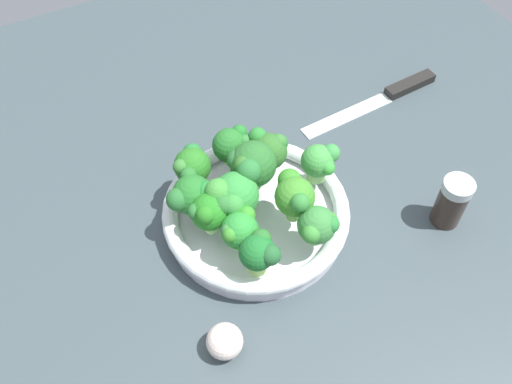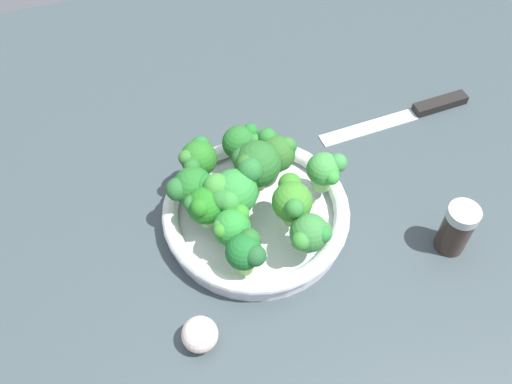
{
  "view_description": "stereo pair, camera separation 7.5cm",
  "coord_description": "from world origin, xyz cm",
  "px_view_note": "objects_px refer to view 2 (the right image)",
  "views": [
    {
      "loc": [
        -22.29,
        -38.61,
        66.56
      ],
      "look_at": [
        -0.58,
        1.59,
        7.07
      ],
      "focal_mm": 39.63,
      "sensor_mm": 36.0,
      "label": 1
    },
    {
      "loc": [
        -15.43,
        -41.62,
        66.56
      ],
      "look_at": [
        -0.58,
        1.59,
        7.07
      ],
      "focal_mm": 39.63,
      "sensor_mm": 36.0,
      "label": 2
    }
  ],
  "objects_px": {
    "broccoli_floret_2": "(255,165)",
    "knife": "(415,112)",
    "bowl": "(256,214)",
    "broccoli_floret_8": "(243,142)",
    "broccoli_floret_10": "(325,170)",
    "garlic_bulb": "(200,334)",
    "broccoli_floret_0": "(198,158)",
    "broccoli_floret_7": "(193,186)",
    "broccoli_floret_3": "(231,227)",
    "broccoli_floret_6": "(277,151)",
    "broccoli_floret_11": "(206,205)",
    "broccoli_floret_1": "(232,193)",
    "broccoli_floret_5": "(246,252)",
    "broccoli_floret_4": "(292,200)",
    "pepper_shaker": "(457,228)",
    "broccoli_floret_9": "(310,234)"
  },
  "relations": [
    {
      "from": "broccoli_floret_7",
      "to": "broccoli_floret_10",
      "type": "height_order",
      "value": "broccoli_floret_7"
    },
    {
      "from": "garlic_bulb",
      "to": "broccoli_floret_3",
      "type": "bearing_deg",
      "value": 54.18
    },
    {
      "from": "broccoli_floret_0",
      "to": "broccoli_floret_2",
      "type": "xyz_separation_m",
      "value": [
        0.07,
        -0.05,
        0.01
      ]
    },
    {
      "from": "bowl",
      "to": "knife",
      "type": "xyz_separation_m",
      "value": [
        0.32,
        0.12,
        -0.02
      ]
    },
    {
      "from": "broccoli_floret_7",
      "to": "broccoli_floret_10",
      "type": "bearing_deg",
      "value": -9.38
    },
    {
      "from": "broccoli_floret_2",
      "to": "broccoli_floret_6",
      "type": "distance_m",
      "value": 0.05
    },
    {
      "from": "broccoli_floret_1",
      "to": "broccoli_floret_10",
      "type": "relative_size",
      "value": 1.22
    },
    {
      "from": "broccoli_floret_5",
      "to": "knife",
      "type": "xyz_separation_m",
      "value": [
        0.36,
        0.21,
        -0.07
      ]
    },
    {
      "from": "broccoli_floret_4",
      "to": "bowl",
      "type": "bearing_deg",
      "value": 133.15
    },
    {
      "from": "broccoli_floret_8",
      "to": "broccoli_floret_11",
      "type": "height_order",
      "value": "broccoli_floret_11"
    },
    {
      "from": "broccoli_floret_0",
      "to": "garlic_bulb",
      "type": "height_order",
      "value": "broccoli_floret_0"
    },
    {
      "from": "broccoli_floret_9",
      "to": "broccoli_floret_11",
      "type": "relative_size",
      "value": 0.9
    },
    {
      "from": "broccoli_floret_8",
      "to": "broccoli_floret_10",
      "type": "height_order",
      "value": "broccoli_floret_10"
    },
    {
      "from": "broccoli_floret_3",
      "to": "broccoli_floret_2",
      "type": "bearing_deg",
      "value": 52.91
    },
    {
      "from": "bowl",
      "to": "broccoli_floret_3",
      "type": "distance_m",
      "value": 0.09
    },
    {
      "from": "broccoli_floret_0",
      "to": "knife",
      "type": "xyz_separation_m",
      "value": [
        0.38,
        0.04,
        -0.07
      ]
    },
    {
      "from": "broccoli_floret_4",
      "to": "broccoli_floret_7",
      "type": "distance_m",
      "value": 0.13
    },
    {
      "from": "broccoli_floret_11",
      "to": "broccoli_floret_1",
      "type": "bearing_deg",
      "value": 13.28
    },
    {
      "from": "broccoli_floret_2",
      "to": "bowl",
      "type": "bearing_deg",
      "value": -106.93
    },
    {
      "from": "bowl",
      "to": "broccoli_floret_5",
      "type": "distance_m",
      "value": 0.11
    },
    {
      "from": "broccoli_floret_4",
      "to": "garlic_bulb",
      "type": "height_order",
      "value": "broccoli_floret_4"
    },
    {
      "from": "broccoli_floret_1",
      "to": "broccoli_floret_8",
      "type": "xyz_separation_m",
      "value": [
        0.04,
        0.09,
        -0.01
      ]
    },
    {
      "from": "broccoli_floret_0",
      "to": "knife",
      "type": "height_order",
      "value": "broccoli_floret_0"
    },
    {
      "from": "broccoli_floret_2",
      "to": "broccoli_floret_10",
      "type": "xyz_separation_m",
      "value": [
        0.09,
        -0.03,
        -0.01
      ]
    },
    {
      "from": "broccoli_floret_7",
      "to": "broccoli_floret_11",
      "type": "bearing_deg",
      "value": -78.86
    },
    {
      "from": "bowl",
      "to": "broccoli_floret_8",
      "type": "height_order",
      "value": "broccoli_floret_8"
    },
    {
      "from": "broccoli_floret_10",
      "to": "garlic_bulb",
      "type": "distance_m",
      "value": 0.27
    },
    {
      "from": "broccoli_floret_3",
      "to": "broccoli_floret_6",
      "type": "xyz_separation_m",
      "value": [
        0.1,
        0.1,
        0.0
      ]
    },
    {
      "from": "broccoli_floret_6",
      "to": "broccoli_floret_10",
      "type": "relative_size",
      "value": 1.04
    },
    {
      "from": "broccoli_floret_8",
      "to": "broccoli_floret_3",
      "type": "bearing_deg",
      "value": -113.91
    },
    {
      "from": "broccoli_floret_1",
      "to": "knife",
      "type": "height_order",
      "value": "broccoli_floret_1"
    },
    {
      "from": "broccoli_floret_4",
      "to": "pepper_shaker",
      "type": "height_order",
      "value": "broccoli_floret_4"
    },
    {
      "from": "broccoli_floret_1",
      "to": "knife",
      "type": "bearing_deg",
      "value": 18.62
    },
    {
      "from": "broccoli_floret_1",
      "to": "broccoli_floret_5",
      "type": "distance_m",
      "value": 0.09
    },
    {
      "from": "broccoli_floret_3",
      "to": "garlic_bulb",
      "type": "height_order",
      "value": "broccoli_floret_3"
    },
    {
      "from": "broccoli_floret_11",
      "to": "broccoli_floret_4",
      "type": "bearing_deg",
      "value": -16.12
    },
    {
      "from": "broccoli_floret_0",
      "to": "broccoli_floret_10",
      "type": "xyz_separation_m",
      "value": [
        0.16,
        -0.08,
        -0.0
      ]
    },
    {
      "from": "broccoli_floret_0",
      "to": "broccoli_floret_8",
      "type": "distance_m",
      "value": 0.07
    },
    {
      "from": "knife",
      "to": "broccoli_floret_4",
      "type": "bearing_deg",
      "value": -150.88
    },
    {
      "from": "broccoli_floret_5",
      "to": "broccoli_floret_6",
      "type": "xyz_separation_m",
      "value": [
        0.09,
        0.14,
        -0.0
      ]
    },
    {
      "from": "broccoli_floret_2",
      "to": "broccoli_floret_10",
      "type": "bearing_deg",
      "value": -17.69
    },
    {
      "from": "broccoli_floret_6",
      "to": "broccoli_floret_11",
      "type": "relative_size",
      "value": 0.95
    },
    {
      "from": "broccoli_floret_10",
      "to": "broccoli_floret_4",
      "type": "bearing_deg",
      "value": -148.11
    },
    {
      "from": "broccoli_floret_10",
      "to": "broccoli_floret_5",
      "type": "bearing_deg",
      "value": -147.82
    },
    {
      "from": "knife",
      "to": "garlic_bulb",
      "type": "height_order",
      "value": "garlic_bulb"
    },
    {
      "from": "broccoli_floret_6",
      "to": "broccoli_floret_0",
      "type": "bearing_deg",
      "value": 167.21
    },
    {
      "from": "broccoli_floret_7",
      "to": "pepper_shaker",
      "type": "height_order",
      "value": "broccoli_floret_7"
    },
    {
      "from": "broccoli_floret_1",
      "to": "broccoli_floret_8",
      "type": "relative_size",
      "value": 1.26
    },
    {
      "from": "broccoli_floret_9",
      "to": "broccoli_floret_10",
      "type": "xyz_separation_m",
      "value": [
        0.06,
        0.09,
        0.0
      ]
    },
    {
      "from": "broccoli_floret_2",
      "to": "knife",
      "type": "distance_m",
      "value": 0.33
    }
  ]
}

